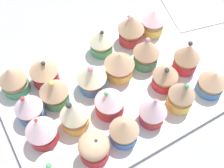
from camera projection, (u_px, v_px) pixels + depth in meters
The scene contains 23 objects.
ground_plane at pixel (112, 98), 67.64cm from camera, with size 180.00×180.00×3.00cm, color #9E9EA3.
baking_tray at pixel (112, 93), 65.88cm from camera, with size 46.58×32.25×1.20cm.
cupcake_1 at pixel (94, 148), 54.69cm from camera, with size 5.85×5.85×6.65cm.
cupcake_2 at pixel (124, 130), 56.56cm from camera, with size 5.84×5.84×6.69cm.
cupcake_3 at pixel (153, 110), 58.38cm from camera, with size 5.70×5.70×7.77cm.
cupcake_4 at pixel (182, 95), 60.14cm from camera, with size 5.52×5.52×8.27cm.
cupcake_5 at pixel (212, 82), 63.08cm from camera, with size 5.89×5.89×6.06cm.
cupcake_6 at pixel (41, 131), 55.99cm from camera, with size 6.07×6.07×7.65cm.
cupcake_7 at pixel (74, 115), 57.70cm from camera, with size 5.69×5.69×8.30cm.
cupcake_8 at pixel (109, 102), 59.98cm from camera, with size 6.09×6.09×7.09cm.
cupcake_9 at pixel (165, 76), 63.57cm from camera, with size 5.59×5.59×6.94cm.
cupcake_10 at pixel (187, 57), 65.54cm from camera, with size 5.87×5.87×8.16cm.
cupcake_11 at pixel (28, 107), 58.86cm from camera, with size 5.72×5.72×7.72cm.
cupcake_12 at pixel (54, 91), 60.77cm from camera, with size 6.06×6.06×7.93cm.
cupcake_13 at pixel (91, 77), 62.64cm from camera, with size 6.44×6.44×8.09cm.
cupcake_14 at pixel (119, 64), 64.69cm from camera, with size 6.73×6.73×7.33cm.
cupcake_15 at pixel (146, 52), 66.28cm from camera, with size 6.02×6.02×8.15cm.
cupcake_16 at pixel (13, 80), 62.74cm from camera, with size 5.89×5.89×7.21cm.
cupcake_17 at pixel (44, 71), 64.00cm from camera, with size 6.29×6.29×7.15cm.
cupcake_18 at pixel (101, 41), 68.61cm from camera, with size 5.93×5.93×7.34cm.
cupcake_19 at pixel (131, 28), 70.02cm from camera, with size 6.34×6.34×8.28cm.
cupcake_20 at pixel (153, 21), 72.39cm from camera, with size 5.95×5.95×6.85cm.
napkin at pixel (195, 9), 81.13cm from camera, with size 14.69×13.68×0.60cm, color white.
Camera 1 is at (-17.38, -29.93, 56.70)cm, focal length 47.60 mm.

